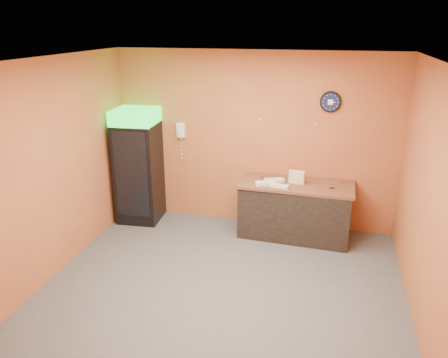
% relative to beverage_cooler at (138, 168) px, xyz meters
% --- Properties ---
extents(floor, '(4.50, 4.50, 0.00)m').
position_rel_beverage_cooler_xyz_m(floor, '(1.85, -1.61, -0.92)').
color(floor, '#47474C').
rests_on(floor, ground).
extents(back_wall, '(4.50, 0.02, 2.80)m').
position_rel_beverage_cooler_xyz_m(back_wall, '(1.85, 0.39, 0.48)').
color(back_wall, '#AB6B30').
rests_on(back_wall, floor).
extents(left_wall, '(0.02, 4.00, 2.80)m').
position_rel_beverage_cooler_xyz_m(left_wall, '(-0.40, -1.61, 0.48)').
color(left_wall, '#AB6B30').
rests_on(left_wall, floor).
extents(right_wall, '(0.02, 4.00, 2.80)m').
position_rel_beverage_cooler_xyz_m(right_wall, '(4.10, -1.61, 0.48)').
color(right_wall, '#AB6B30').
rests_on(right_wall, floor).
extents(ceiling, '(4.50, 4.00, 0.02)m').
position_rel_beverage_cooler_xyz_m(ceiling, '(1.85, -1.61, 1.88)').
color(ceiling, white).
rests_on(ceiling, back_wall).
extents(beverage_cooler, '(0.70, 0.71, 1.89)m').
position_rel_beverage_cooler_xyz_m(beverage_cooler, '(0.00, 0.00, 0.00)').
color(beverage_cooler, black).
rests_on(beverage_cooler, floor).
extents(prep_counter, '(1.70, 0.83, 0.83)m').
position_rel_beverage_cooler_xyz_m(prep_counter, '(2.60, 0.02, -0.51)').
color(prep_counter, black).
rests_on(prep_counter, floor).
extents(wall_clock, '(0.31, 0.06, 0.31)m').
position_rel_beverage_cooler_xyz_m(wall_clock, '(3.00, 0.36, 1.15)').
color(wall_clock, black).
rests_on(wall_clock, back_wall).
extents(wall_phone, '(0.13, 0.11, 0.24)m').
position_rel_beverage_cooler_xyz_m(wall_phone, '(0.66, 0.34, 0.59)').
color(wall_phone, white).
rests_on(wall_phone, back_wall).
extents(butcher_paper, '(1.74, 0.81, 0.04)m').
position_rel_beverage_cooler_xyz_m(butcher_paper, '(2.60, 0.02, -0.07)').
color(butcher_paper, brown).
rests_on(butcher_paper, prep_counter).
extents(sub_roll_stack, '(0.24, 0.12, 0.20)m').
position_rel_beverage_cooler_xyz_m(sub_roll_stack, '(2.59, 0.03, 0.05)').
color(sub_roll_stack, beige).
rests_on(sub_roll_stack, butcher_paper).
extents(wrapped_sandwich_left, '(0.34, 0.22, 0.04)m').
position_rel_beverage_cooler_xyz_m(wrapped_sandwich_left, '(2.15, -0.14, -0.03)').
color(wrapped_sandwich_left, silver).
rests_on(wrapped_sandwich_left, butcher_paper).
extents(wrapped_sandwich_mid, '(0.29, 0.16, 0.04)m').
position_rel_beverage_cooler_xyz_m(wrapped_sandwich_mid, '(2.36, -0.20, -0.03)').
color(wrapped_sandwich_mid, silver).
rests_on(wrapped_sandwich_mid, butcher_paper).
extents(wrapped_sandwich_right, '(0.32, 0.23, 0.04)m').
position_rel_beverage_cooler_xyz_m(wrapped_sandwich_right, '(2.25, 0.03, -0.03)').
color(wrapped_sandwich_right, silver).
rests_on(wrapped_sandwich_right, butcher_paper).
extents(kitchen_tool, '(0.06, 0.06, 0.06)m').
position_rel_beverage_cooler_xyz_m(kitchen_tool, '(2.69, 0.02, -0.02)').
color(kitchen_tool, silver).
rests_on(kitchen_tool, butcher_paper).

